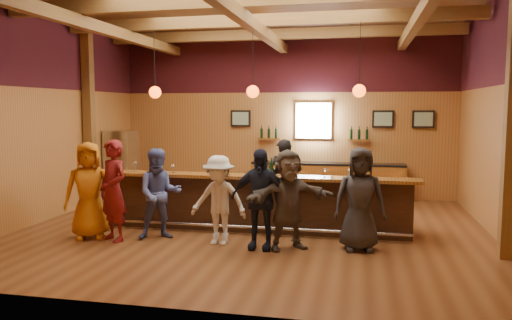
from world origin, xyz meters
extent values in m
plane|color=brown|center=(0.00, 0.00, 0.00)|extent=(9.00, 9.00, 0.00)
cube|color=#995E29|center=(0.00, 4.00, 2.25)|extent=(9.00, 0.04, 4.50)
cube|color=#995E29|center=(0.00, -4.00, 2.25)|extent=(9.00, 0.04, 4.50)
cube|color=#995E29|center=(-4.50, 0.00, 2.25)|extent=(0.04, 8.00, 4.50)
cube|color=#995E29|center=(4.50, 0.00, 2.25)|extent=(0.04, 8.00, 4.50)
cube|color=#3A0F16|center=(0.00, 3.98, 3.65)|extent=(9.00, 0.01, 1.70)
cube|color=#3A0F16|center=(-4.48, 0.00, 3.65)|extent=(0.01, 8.00, 1.70)
cube|color=#3A0F16|center=(4.48, 0.00, 3.65)|extent=(0.01, 8.00, 1.70)
cube|color=brown|center=(-4.35, 1.50, 2.25)|extent=(0.22, 0.22, 4.50)
cube|color=brown|center=(0.00, -1.00, 4.20)|extent=(8.80, 0.20, 0.25)
cube|color=brown|center=(0.00, 1.00, 4.20)|extent=(8.80, 0.20, 0.25)
cube|color=brown|center=(0.00, 3.00, 4.20)|extent=(8.80, 0.20, 0.25)
cube|color=brown|center=(-3.00, 0.00, 3.95)|extent=(0.18, 7.80, 0.22)
cube|color=brown|center=(0.00, 0.00, 3.95)|extent=(0.18, 7.80, 0.22)
cube|color=brown|center=(3.00, 0.00, 3.95)|extent=(0.18, 7.80, 0.22)
cube|color=black|center=(0.00, 0.00, 0.53)|extent=(6.00, 0.60, 1.05)
cube|color=brown|center=(0.00, -0.18, 1.08)|extent=(6.30, 0.50, 0.06)
cube|color=black|center=(0.00, 0.38, 0.93)|extent=(6.00, 0.48, 0.05)
cube|color=black|center=(0.00, 0.38, 0.45)|extent=(6.00, 0.48, 0.90)
cube|color=silver|center=(2.00, 0.38, 0.88)|extent=(0.45, 0.40, 0.14)
cube|color=silver|center=(2.50, 0.38, 0.88)|extent=(0.45, 0.40, 0.14)
cylinder|color=silver|center=(0.00, -0.42, 0.15)|extent=(6.00, 0.06, 0.06)
cube|color=brown|center=(1.20, 3.72, 0.45)|extent=(4.00, 0.50, 0.90)
cube|color=black|center=(1.20, 3.72, 0.93)|extent=(4.00, 0.52, 0.05)
cube|color=silver|center=(0.80, 3.95, 2.05)|extent=(0.95, 0.08, 0.95)
cube|color=white|center=(0.80, 3.90, 2.05)|extent=(0.78, 0.01, 0.78)
cube|color=black|center=(-1.20, 3.94, 2.10)|extent=(0.55, 0.04, 0.45)
cube|color=silver|center=(-1.20, 3.92, 2.10)|extent=(0.45, 0.01, 0.35)
cube|color=black|center=(2.60, 3.94, 2.10)|extent=(0.55, 0.04, 0.45)
cube|color=silver|center=(2.60, 3.92, 2.10)|extent=(0.45, 0.01, 0.35)
cube|color=black|center=(3.60, 3.94, 2.10)|extent=(0.55, 0.04, 0.45)
cube|color=silver|center=(3.60, 3.92, 2.10)|extent=(0.45, 0.01, 0.35)
cube|color=brown|center=(-0.40, 3.88, 1.55)|extent=(0.60, 0.18, 0.04)
cylinder|color=black|center=(-0.60, 3.88, 1.70)|extent=(0.07, 0.07, 0.26)
cylinder|color=black|center=(-0.40, 3.88, 1.70)|extent=(0.07, 0.07, 0.26)
cylinder|color=black|center=(-0.20, 3.88, 1.70)|extent=(0.07, 0.07, 0.26)
cube|color=brown|center=(2.00, 3.88, 1.55)|extent=(0.60, 0.18, 0.04)
cylinder|color=black|center=(1.80, 3.88, 1.70)|extent=(0.07, 0.07, 0.26)
cylinder|color=black|center=(2.00, 3.88, 1.70)|extent=(0.07, 0.07, 0.26)
cylinder|color=black|center=(2.20, 3.88, 1.70)|extent=(0.07, 0.07, 0.26)
cylinder|color=black|center=(-2.00, 0.00, 3.33)|extent=(0.01, 0.01, 1.25)
sphere|color=#F94B0C|center=(-2.00, 0.00, 2.70)|extent=(0.24, 0.24, 0.24)
cylinder|color=black|center=(0.00, 0.00, 3.33)|extent=(0.01, 0.01, 1.25)
sphere|color=#F94B0C|center=(0.00, 0.00, 2.70)|extent=(0.24, 0.24, 0.24)
cylinder|color=black|center=(2.00, 0.00, 3.33)|extent=(0.01, 0.01, 1.25)
sphere|color=#F94B0C|center=(2.00, 0.00, 2.70)|extent=(0.24, 0.24, 0.24)
cube|color=silver|center=(-4.10, 2.60, 0.90)|extent=(0.70, 0.70, 1.80)
imported|color=orange|center=(-2.80, -1.24, 0.89)|extent=(1.02, 0.87, 1.78)
imported|color=maroon|center=(-2.28, -1.30, 0.91)|extent=(0.79, 0.71, 1.83)
imported|color=#4C5798|center=(-1.53, -1.00, 0.83)|extent=(0.99, 0.91, 1.66)
imported|color=silver|center=(-0.36, -1.15, 0.79)|extent=(1.07, 0.68, 1.57)
imported|color=black|center=(0.40, -1.28, 0.86)|extent=(1.02, 0.45, 1.71)
imported|color=#524942|center=(0.87, -1.19, 0.85)|extent=(1.62, 1.22, 1.70)
imported|color=#29292B|center=(2.05, -1.01, 0.87)|extent=(0.91, 0.65, 1.74)
imported|color=black|center=(0.44, 0.98, 0.87)|extent=(0.73, 0.60, 1.73)
cylinder|color=brown|center=(0.22, -0.08, 1.22)|extent=(0.21, 0.21, 0.22)
cylinder|color=black|center=(0.39, -0.12, 1.23)|extent=(0.07, 0.07, 0.25)
cylinder|color=black|center=(0.39, -0.12, 1.40)|extent=(0.02, 0.02, 0.09)
cylinder|color=black|center=(0.63, -0.02, 1.24)|extent=(0.08, 0.08, 0.26)
cylinder|color=black|center=(0.63, -0.02, 1.41)|extent=(0.03, 0.03, 0.09)
cylinder|color=silver|center=(-2.41, -0.14, 1.11)|extent=(0.08, 0.08, 0.01)
cylinder|color=silver|center=(-2.41, -0.14, 1.17)|extent=(0.01, 0.01, 0.11)
sphere|color=silver|center=(-2.41, -0.14, 1.27)|extent=(0.09, 0.09, 0.09)
cylinder|color=silver|center=(-1.81, -0.27, 1.11)|extent=(0.08, 0.08, 0.01)
cylinder|color=silver|center=(-1.81, -0.27, 1.17)|extent=(0.01, 0.01, 0.11)
sphere|color=silver|center=(-1.81, -0.27, 1.26)|extent=(0.09, 0.09, 0.09)
cylinder|color=silver|center=(-1.58, -0.20, 1.11)|extent=(0.07, 0.07, 0.01)
cylinder|color=silver|center=(-1.58, -0.20, 1.17)|extent=(0.01, 0.01, 0.10)
sphere|color=silver|center=(-1.58, -0.20, 1.24)|extent=(0.08, 0.08, 0.08)
cylinder|color=silver|center=(-0.80, -0.23, 1.11)|extent=(0.06, 0.06, 0.01)
cylinder|color=silver|center=(-0.80, -0.23, 1.16)|extent=(0.01, 0.01, 0.09)
sphere|color=silver|center=(-0.80, -0.23, 1.23)|extent=(0.07, 0.07, 0.07)
cylinder|color=silver|center=(-0.43, -0.20, 1.11)|extent=(0.08, 0.08, 0.01)
cylinder|color=silver|center=(-0.43, -0.20, 1.17)|extent=(0.01, 0.01, 0.11)
sphere|color=silver|center=(-0.43, -0.20, 1.26)|extent=(0.09, 0.09, 0.09)
cylinder|color=silver|center=(0.57, -0.17, 1.11)|extent=(0.08, 0.08, 0.01)
cylinder|color=silver|center=(0.57, -0.17, 1.17)|extent=(0.01, 0.01, 0.11)
sphere|color=silver|center=(0.57, -0.17, 1.26)|extent=(0.09, 0.09, 0.09)
cylinder|color=silver|center=(1.40, -0.17, 1.11)|extent=(0.07, 0.07, 0.01)
cylinder|color=silver|center=(1.40, -0.17, 1.16)|extent=(0.01, 0.01, 0.09)
sphere|color=silver|center=(1.40, -0.17, 1.24)|extent=(0.08, 0.08, 0.08)
cylinder|color=silver|center=(1.85, -0.20, 1.11)|extent=(0.07, 0.07, 0.01)
cylinder|color=silver|center=(1.85, -0.20, 1.17)|extent=(0.01, 0.01, 0.10)
sphere|color=silver|center=(1.85, -0.20, 1.24)|extent=(0.08, 0.08, 0.08)
camera|label=1|loc=(2.05, -9.42, 2.39)|focal=35.00mm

